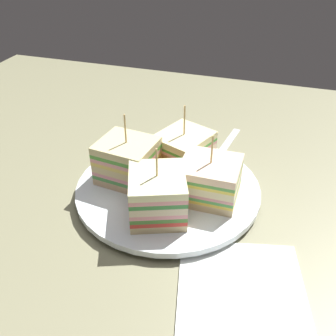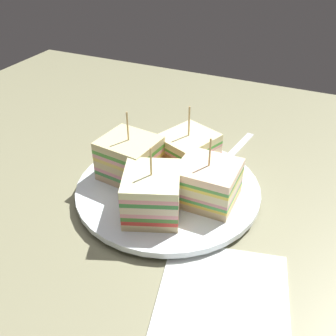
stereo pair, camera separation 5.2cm
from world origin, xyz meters
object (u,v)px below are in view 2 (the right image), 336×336
at_px(sandwich_wedge_3, 188,151).
at_px(napkin, 223,295).
at_px(sandwich_wedge_0, 130,158).
at_px(spoon, 226,158).
at_px(sandwich_wedge_2, 207,183).
at_px(chip_pile, 168,178).
at_px(plate, 168,189).
at_px(sandwich_wedge_1, 152,194).

distance_m(sandwich_wedge_3, napkin, 0.23).
distance_m(sandwich_wedge_0, sandwich_wedge_3, 0.09).
relative_size(spoon, napkin, 1.03).
xyz_separation_m(sandwich_wedge_2, chip_pile, (0.06, -0.01, -0.02)).
bearing_deg(chip_pile, spoon, -113.89).
xyz_separation_m(sandwich_wedge_0, napkin, (-0.18, 0.13, -0.04)).
height_order(plate, napkin, plate).
relative_size(plate, napkin, 1.91).
relative_size(sandwich_wedge_0, sandwich_wedge_3, 1.05).
bearing_deg(sandwich_wedge_1, chip_pile, -14.50).
xyz_separation_m(sandwich_wedge_2, sandwich_wedge_3, (0.05, -0.06, -0.00)).
bearing_deg(sandwich_wedge_0, sandwich_wedge_2, 4.15).
xyz_separation_m(sandwich_wedge_2, spoon, (0.01, -0.13, -0.04)).
bearing_deg(sandwich_wedge_1, sandwich_wedge_0, 25.71).
height_order(sandwich_wedge_3, spoon, sandwich_wedge_3).
distance_m(sandwich_wedge_1, spoon, 0.19).
relative_size(plate, chip_pile, 3.84).
height_order(plate, sandwich_wedge_3, sandwich_wedge_3).
bearing_deg(sandwich_wedge_0, plate, 6.46).
height_order(plate, sandwich_wedge_1, sandwich_wedge_1).
height_order(sandwich_wedge_1, napkin, sandwich_wedge_1).
distance_m(sandwich_wedge_0, chip_pile, 0.06).
bearing_deg(napkin, sandwich_wedge_1, -32.12).
xyz_separation_m(sandwich_wedge_1, spoon, (-0.04, -0.18, -0.04)).
bearing_deg(sandwich_wedge_2, sandwich_wedge_3, -50.19).
xyz_separation_m(sandwich_wedge_2, napkin, (-0.07, 0.13, -0.04)).
distance_m(sandwich_wedge_2, napkin, 0.15).
bearing_deg(sandwich_wedge_2, sandwich_wedge_1, 44.84).
height_order(sandwich_wedge_0, sandwich_wedge_1, sandwich_wedge_0).
distance_m(sandwich_wedge_1, chip_pile, 0.07).
bearing_deg(napkin, sandwich_wedge_2, -62.81).
bearing_deg(napkin, spoon, -73.17).
distance_m(sandwich_wedge_0, sandwich_wedge_2, 0.12).
bearing_deg(plate, sandwich_wedge_2, 174.81).
bearing_deg(sandwich_wedge_1, sandwich_wedge_2, -66.53).
distance_m(chip_pile, spoon, 0.13).
xyz_separation_m(sandwich_wedge_1, chip_pile, (0.01, -0.06, -0.02)).
xyz_separation_m(plate, sandwich_wedge_1, (-0.00, 0.06, 0.04)).
bearing_deg(spoon, plate, -13.57).
relative_size(chip_pile, napkin, 0.50).
height_order(sandwich_wedge_0, sandwich_wedge_2, sandwich_wedge_0).
bearing_deg(spoon, sandwich_wedge_1, -5.31).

